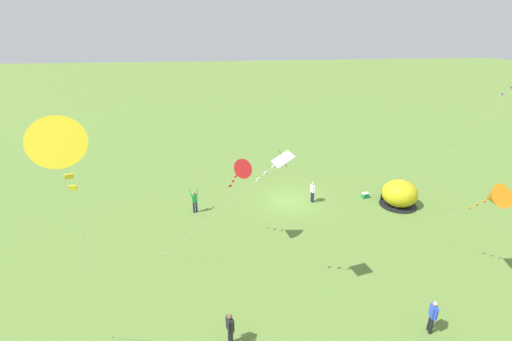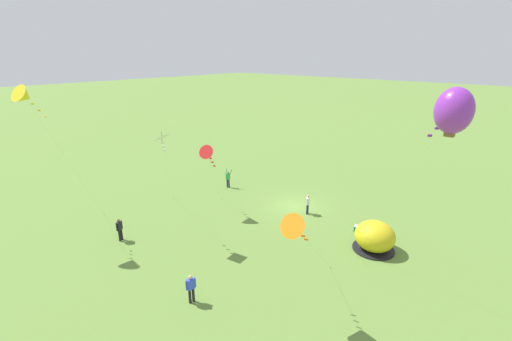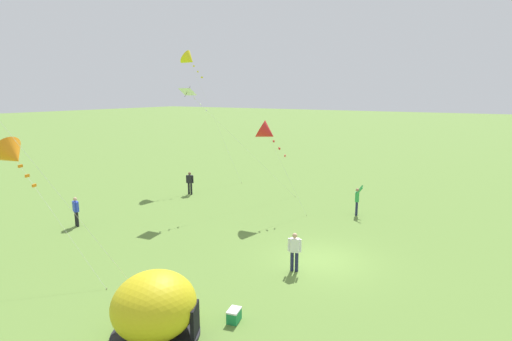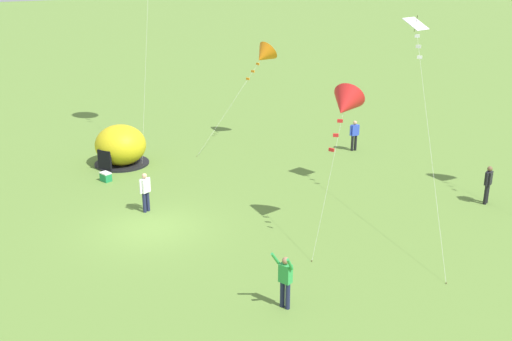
# 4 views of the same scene
# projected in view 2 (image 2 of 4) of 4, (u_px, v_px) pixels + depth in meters

# --- Properties ---
(ground_plane) EXTENTS (300.00, 300.00, 0.00)m
(ground_plane) POSITION_uv_depth(u_px,v_px,m) (295.00, 206.00, 30.36)
(ground_plane) COLOR olive
(popup_tent) EXTENTS (2.81, 2.81, 2.10)m
(popup_tent) POSITION_uv_depth(u_px,v_px,m) (375.00, 237.00, 23.32)
(popup_tent) COLOR gold
(popup_tent) RESTS_ON ground
(cooler_box) EXTENTS (0.60, 0.47, 0.44)m
(cooler_box) POSITION_uv_depth(u_px,v_px,m) (358.00, 229.00, 25.96)
(cooler_box) COLOR #1E8C4C
(cooler_box) RESTS_ON ground
(person_center_field) EXTENTS (0.33, 0.57, 1.72)m
(person_center_field) POSITION_uv_depth(u_px,v_px,m) (191.00, 287.00, 18.34)
(person_center_field) COLOR black
(person_center_field) RESTS_ON ground
(person_near_tent) EXTENTS (0.70, 0.58, 1.89)m
(person_near_tent) POSITION_uv_depth(u_px,v_px,m) (228.00, 178.00, 34.19)
(person_near_tent) COLOR #1E2347
(person_near_tent) RESTS_ON ground
(person_strolling) EXTENTS (0.35, 0.56, 1.72)m
(person_strolling) POSITION_uv_depth(u_px,v_px,m) (120.00, 228.00, 24.48)
(person_strolling) COLOR black
(person_strolling) RESTS_ON ground
(person_with_toddler) EXTENTS (0.34, 0.57, 1.72)m
(person_with_toddler) POSITION_uv_depth(u_px,v_px,m) (308.00, 203.00, 28.56)
(person_with_toddler) COLOR #1E2347
(person_with_toddler) RESTS_ON ground
(kite_yellow) EXTENTS (2.11, 5.13, 11.00)m
(kite_yellow) POSITION_uv_depth(u_px,v_px,m) (24.00, 96.00, 21.70)
(kite_yellow) COLOR silver
(kite_yellow) RESTS_ON ground
(kite_purple) EXTENTS (5.81, 4.30, 11.54)m
(kite_purple) POSITION_uv_depth(u_px,v_px,m) (454.00, 111.00, 14.56)
(kite_purple) COLOR silver
(kite_purple) RESTS_ON ground
(kite_red) EXTENTS (1.95, 3.19, 5.93)m
(kite_red) POSITION_uv_depth(u_px,v_px,m) (208.00, 154.00, 27.56)
(kite_red) COLOR silver
(kite_red) RESTS_ON ground
(kite_white) EXTENTS (6.64, 5.20, 7.99)m
(kite_white) POSITION_uv_depth(u_px,v_px,m) (162.00, 141.00, 22.68)
(kite_white) COLOR silver
(kite_white) RESTS_ON ground
(kite_orange) EXTENTS (1.40, 5.61, 5.78)m
(kite_orange) POSITION_uv_depth(u_px,v_px,m) (296.00, 228.00, 16.25)
(kite_orange) COLOR silver
(kite_orange) RESTS_ON ground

